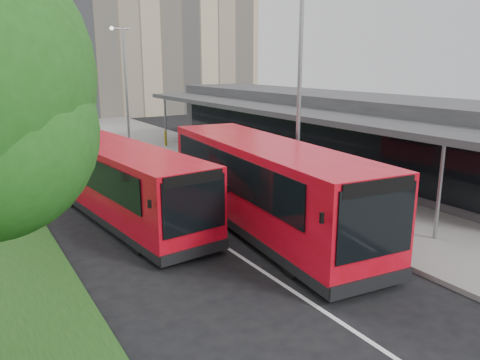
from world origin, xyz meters
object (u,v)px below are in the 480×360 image
object	(u,v)px
lamp_post_far	(124,76)
bus_second	(125,184)
car_far	(17,110)
bus_main	(266,187)
car_near	(57,116)
litter_bin	(228,158)
lamp_post_near	(298,88)
bollard	(166,138)

from	to	relation	value
lamp_post_far	bus_second	distance (m)	19.00
bus_second	car_far	xyz separation A→B (m)	(1.09, 40.42, -0.79)
bus_main	car_near	distance (m)	36.00
litter_bin	car_far	world-z (taller)	car_far
lamp_post_near	litter_bin	distance (m)	9.29
lamp_post_near	car_far	distance (m)	43.17
bus_second	car_near	bearing A→B (deg)	77.74
car_far	bus_second	bearing A→B (deg)	-102.15
lamp_post_near	bus_second	world-z (taller)	lamp_post_near
car_near	car_far	size ratio (longest dim) A/B	0.89
car_near	bollard	bearing A→B (deg)	-94.51
bollard	litter_bin	bearing A→B (deg)	-86.15
bus_second	litter_bin	xyz separation A→B (m)	(7.65, 5.85, -0.86)
bus_main	car_near	world-z (taller)	bus_main
lamp_post_near	bus_second	xyz separation A→B (m)	(-5.96, 2.27, -3.32)
bus_main	car_near	xyz separation A→B (m)	(-0.03, 35.99, -1.01)
lamp_post_near	car_near	bearing A→B (deg)	93.70
lamp_post_far	litter_bin	xyz separation A→B (m)	(1.69, -11.88, -4.18)
car_near	car_far	bearing A→B (deg)	93.58
lamp_post_near	bus_main	size ratio (longest dim) A/B	0.73
lamp_post_near	bollard	size ratio (longest dim) A/B	7.90
lamp_post_near	lamp_post_far	size ratio (longest dim) A/B	1.00
bollard	bus_main	bearing A→B (deg)	-101.40
lamp_post_near	lamp_post_far	bearing A→B (deg)	90.00
bus_second	lamp_post_near	bearing A→B (deg)	-26.63
lamp_post_near	litter_bin	world-z (taller)	lamp_post_near
car_near	car_far	xyz separation A→B (m)	(-2.62, 7.94, 0.05)
bus_second	litter_bin	world-z (taller)	bus_second
bus_second	bollard	world-z (taller)	bus_second
litter_bin	bollard	size ratio (longest dim) A/B	0.76
bus_main	bus_second	xyz separation A→B (m)	(-3.74, 3.51, -0.17)
lamp_post_near	car_far	xyz separation A→B (m)	(-4.87, 42.69, -4.12)
lamp_post_near	car_far	bearing A→B (deg)	96.51
lamp_post_far	car_near	size ratio (longest dim) A/B	2.46
litter_bin	bollard	world-z (taller)	bollard
lamp_post_near	bollard	xyz separation A→B (m)	(1.19, 15.63, -4.06)
litter_bin	lamp_post_near	bearing A→B (deg)	-101.78
bus_second	bus_main	bearing A→B (deg)	-48.88
litter_bin	car_near	size ratio (longest dim) A/B	0.24
bus_second	bollard	bearing A→B (deg)	56.11
car_near	bus_main	bearing A→B (deg)	-104.64
litter_bin	car_near	distance (m)	26.92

